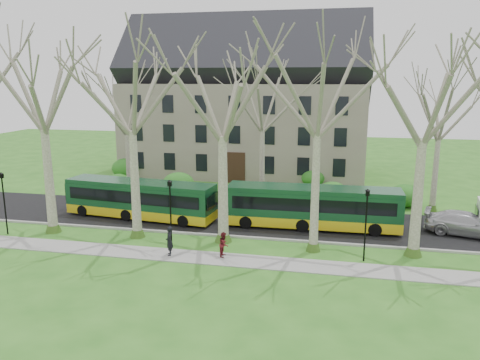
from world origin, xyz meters
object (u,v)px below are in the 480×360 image
bus_lead (140,199)px  bus_follow (313,207)px  sedan (467,224)px  pedestrian_b (224,244)px  pedestrian_a (169,241)px

bus_lead → bus_follow: bearing=7.8°
sedan → pedestrian_b: bearing=129.7°
bus_follow → pedestrian_b: bus_follow is taller
bus_lead → pedestrian_a: 8.54m
bus_lead → sedan: bus_lead is taller
bus_follow → pedestrian_b: (-4.92, -6.73, -0.78)m
bus_follow → pedestrian_a: bearing=-139.6°
pedestrian_a → pedestrian_b: pedestrian_a is taller
bus_follow → pedestrian_b: size_ratio=8.13×
bus_lead → bus_follow: size_ratio=0.96×
bus_follow → sedan: size_ratio=2.26×
bus_follow → sedan: bus_follow is taller
pedestrian_a → pedestrian_b: (3.29, 0.48, -0.15)m
bus_lead → bus_follow: 13.09m
pedestrian_a → pedestrian_b: 3.33m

